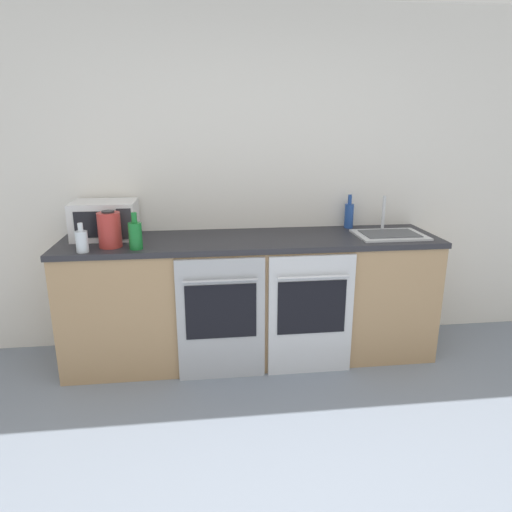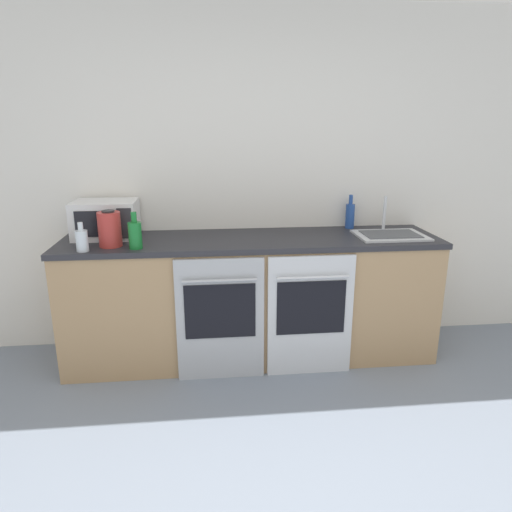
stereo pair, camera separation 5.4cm
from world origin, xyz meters
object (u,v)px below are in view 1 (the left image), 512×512
sink (389,234)px  microwave (105,220)px  oven_right (311,315)px  oven_left (221,319)px  bottle_clear (82,241)px  bottle_green (135,235)px  kettle (110,230)px  bottle_blue (349,215)px

sink → microwave: bearing=174.9°
oven_right → sink: bearing=23.2°
oven_right → microwave: size_ratio=1.97×
oven_left → oven_right: 0.63m
oven_right → bottle_clear: bearing=177.0°
oven_left → microwave: microwave is taller
oven_right → sink: (0.65, 0.28, 0.50)m
oven_right → sink: sink is taller
microwave → bottle_clear: 0.40m
bottle_green → sink: sink is taller
bottle_clear → microwave: bearing=78.5°
bottle_clear → sink: 2.17m
kettle → bottle_clear: bearing=-144.5°
bottle_clear → sink: sink is taller
microwave → bottle_blue: (1.86, 0.11, -0.03)m
oven_right → bottle_blue: size_ratio=3.32×
oven_right → bottle_green: size_ratio=3.57×
microwave → bottle_green: bearing=-53.6°
microwave → bottle_blue: microwave is taller
oven_left → sink: 1.40m
oven_right → microwave: microwave is taller
oven_left → microwave: bearing=150.1°
bottle_blue → bottle_green: bearing=-164.0°
oven_left → oven_right: bearing=0.0°
oven_left → bottle_blue: bottle_blue is taller
bottle_blue → bottle_clear: size_ratio=1.39×
microwave → kettle: (0.08, -0.27, -0.01)m
bottle_clear → kettle: size_ratio=0.78×
bottle_clear → bottle_green: size_ratio=0.78×
oven_left → microwave: (-0.81, 0.46, 0.62)m
oven_left → bottle_blue: (1.06, 0.58, 0.59)m
oven_right → bottle_green: 1.32m
bottle_green → kettle: same height
microwave → bottle_blue: 1.87m
oven_right → bottle_clear: bottle_clear is taller
oven_left → bottle_clear: 1.05m
sink → bottle_blue: bearing=126.1°
kettle → sink: (2.00, 0.09, -0.10)m
bottle_green → kettle: bearing=156.8°
microwave → kettle: 0.28m
bottle_blue → kettle: (-1.78, -0.38, 0.02)m
bottle_clear → bottle_green: 0.34m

